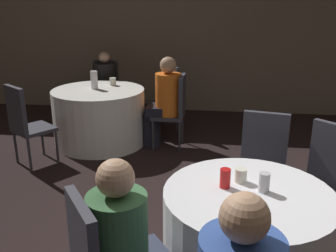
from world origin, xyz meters
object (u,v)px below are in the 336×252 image
at_px(bottle_far, 94,80).
at_px(chair_near_northeast, 326,176).
at_px(chair_far_north, 106,86).
at_px(soda_can_silver, 264,182).
at_px(person_black_shirt, 105,88).
at_px(table_far, 100,117).
at_px(pizza_plate_near, 240,216).
at_px(chair_far_southwest, 25,120).
at_px(soda_can_red, 225,178).
at_px(table_near, 245,244).
at_px(chair_far_northeast, 166,94).
at_px(chair_far_east, 176,106).
at_px(chair_near_north, 262,160).
at_px(person_orange_shirt, 163,103).

bearing_deg(bottle_far, chair_near_northeast, -38.07).
bearing_deg(chair_far_north, soda_can_silver, 109.06).
xyz_separation_m(chair_near_northeast, person_black_shirt, (-2.53, 2.70, 0.01)).
relative_size(table_far, pizza_plate_near, 5.94).
distance_m(chair_near_northeast, chair_far_southwest, 3.16).
distance_m(table_far, soda_can_red, 2.99).
bearing_deg(soda_can_red, chair_far_southwest, 142.48).
relative_size(table_near, soda_can_red, 8.55).
bearing_deg(chair_far_northeast, table_far, 90.00).
relative_size(soda_can_silver, soda_can_red, 1.00).
bearing_deg(chair_far_southwest, soda_can_red, -0.65).
distance_m(person_black_shirt, soda_can_silver, 3.90).
bearing_deg(table_far, chair_far_east, -1.24).
xyz_separation_m(chair_near_north, pizza_plate_near, (-0.27, -1.20, 0.19)).
bearing_deg(chair_far_southwest, person_black_shirt, 111.44).
height_order(chair_far_east, person_orange_shirt, person_orange_shirt).
height_order(table_far, soda_can_red, soda_can_red).
distance_m(person_orange_shirt, person_black_shirt, 1.32).
bearing_deg(pizza_plate_near, person_black_shirt, 116.27).
height_order(chair_near_northeast, chair_far_southwest, same).
bearing_deg(table_near, chair_far_east, 105.63).
bearing_deg(table_far, pizza_plate_near, -59.66).
height_order(table_near, table_far, same).
bearing_deg(pizza_plate_near, chair_near_north, 77.50).
bearing_deg(soda_can_silver, soda_can_red, 173.66).
height_order(pizza_plate_near, soda_can_silver, soda_can_silver).
bearing_deg(chair_far_north, table_far, 90.00).
bearing_deg(table_far, soda_can_silver, -54.33).
distance_m(chair_far_southwest, chair_far_northeast, 2.02).
bearing_deg(pizza_plate_near, table_far, 120.34).
height_order(table_near, person_black_shirt, person_black_shirt).
relative_size(table_far, soda_can_red, 9.83).
bearing_deg(soda_can_silver, chair_far_east, 107.58).
height_order(table_far, chair_far_north, chair_far_north).
relative_size(chair_far_north, person_orange_shirt, 0.81).
relative_size(table_near, soda_can_silver, 8.55).
height_order(person_black_shirt, bottle_far, person_black_shirt).
relative_size(chair_near_north, chair_far_northeast, 1.00).
height_order(table_near, chair_far_northeast, chair_far_northeast).
height_order(chair_near_northeast, chair_far_northeast, same).
bearing_deg(person_black_shirt, chair_far_northeast, 156.26).
relative_size(chair_near_north, pizza_plate_near, 4.71).
distance_m(table_far, chair_far_east, 1.04).
distance_m(pizza_plate_near, soda_can_red, 0.34).
bearing_deg(bottle_far, chair_far_north, 97.75).
xyz_separation_m(chair_far_southwest, chair_far_east, (1.63, 0.79, 0.00)).
distance_m(person_black_shirt, soda_can_red, 3.77).
height_order(table_far, chair_near_north, chair_near_north).
distance_m(chair_far_northeast, soda_can_silver, 3.30).
relative_size(person_orange_shirt, person_black_shirt, 1.06).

